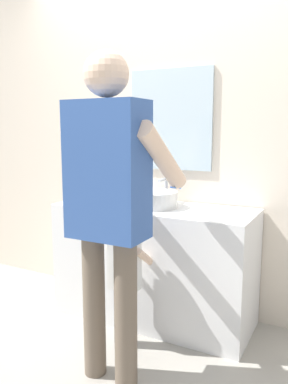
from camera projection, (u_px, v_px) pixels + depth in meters
name	position (u px, v px, depth m)	size (l,w,h in m)	color
ground_plane	(133.00, 336.00, 2.56)	(14.00, 14.00, 0.00)	#9E998E
back_wall	(173.00, 130.00, 2.89)	(4.40, 0.10, 2.70)	beige
vanity_cabinet	(154.00, 263.00, 2.76)	(1.39, 0.54, 0.82)	white
sink_basin	(153.00, 199.00, 2.66)	(0.34, 0.34, 0.11)	silver
faucet	(165.00, 191.00, 2.84)	(0.18, 0.14, 0.18)	#B7BABF
toothbrush_cup	(120.00, 194.00, 2.87)	(0.07, 0.07, 0.21)	silver
child_toddler	(125.00, 271.00, 2.39)	(0.25, 0.25, 0.81)	#47474C
adult_parent	(110.00, 191.00, 1.98)	(0.54, 0.56, 1.73)	#6B5B4C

